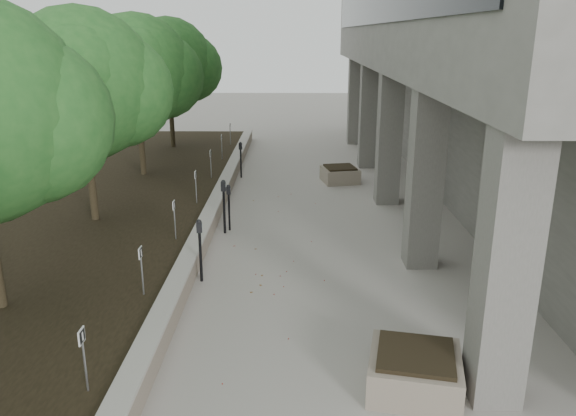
{
  "coord_description": "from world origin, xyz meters",
  "views": [
    {
      "loc": [
        0.5,
        -6.14,
        5.13
      ],
      "look_at": [
        0.35,
        6.48,
        1.2
      ],
      "focal_mm": 35.06,
      "sensor_mm": 36.0,
      "label": 1
    }
  ],
  "objects_px": {
    "parking_meter_4": "(224,207)",
    "crabapple_tree_3": "(85,117)",
    "parking_meter_3": "(229,208)",
    "parking_meter_5": "(241,160)",
    "crabapple_tree_4": "(138,95)",
    "crabapple_tree_5": "(169,83)",
    "parking_meter_2": "(200,251)",
    "planter_front": "(415,371)",
    "planter_back": "(340,174)"
  },
  "relations": [
    {
      "from": "crabapple_tree_5",
      "to": "planter_back",
      "type": "relative_size",
      "value": 4.49
    },
    {
      "from": "crabapple_tree_5",
      "to": "parking_meter_4",
      "type": "relative_size",
      "value": 3.69
    },
    {
      "from": "crabapple_tree_3",
      "to": "crabapple_tree_4",
      "type": "height_order",
      "value": "same"
    },
    {
      "from": "parking_meter_5",
      "to": "planter_back",
      "type": "height_order",
      "value": "parking_meter_5"
    },
    {
      "from": "parking_meter_5",
      "to": "parking_meter_4",
      "type": "bearing_deg",
      "value": -79.99
    },
    {
      "from": "crabapple_tree_3",
      "to": "parking_meter_3",
      "type": "height_order",
      "value": "crabapple_tree_3"
    },
    {
      "from": "parking_meter_3",
      "to": "crabapple_tree_5",
      "type": "bearing_deg",
      "value": 107.16
    },
    {
      "from": "crabapple_tree_4",
      "to": "crabapple_tree_3",
      "type": "bearing_deg",
      "value": -90.0
    },
    {
      "from": "crabapple_tree_5",
      "to": "parking_meter_2",
      "type": "bearing_deg",
      "value": -75.79
    },
    {
      "from": "parking_meter_3",
      "to": "planter_front",
      "type": "xyz_separation_m",
      "value": [
        3.57,
        -7.1,
        -0.33
      ]
    },
    {
      "from": "parking_meter_2",
      "to": "planter_front",
      "type": "height_order",
      "value": "parking_meter_2"
    },
    {
      "from": "parking_meter_2",
      "to": "parking_meter_4",
      "type": "height_order",
      "value": "parking_meter_4"
    },
    {
      "from": "planter_front",
      "to": "planter_back",
      "type": "bearing_deg",
      "value": 90.8
    },
    {
      "from": "crabapple_tree_5",
      "to": "parking_meter_3",
      "type": "bearing_deg",
      "value": -70.02
    },
    {
      "from": "crabapple_tree_4",
      "to": "parking_meter_5",
      "type": "relative_size",
      "value": 4.04
    },
    {
      "from": "crabapple_tree_4",
      "to": "parking_meter_4",
      "type": "distance_m",
      "value": 6.49
    },
    {
      "from": "crabapple_tree_4",
      "to": "parking_meter_5",
      "type": "height_order",
      "value": "crabapple_tree_4"
    },
    {
      "from": "parking_meter_2",
      "to": "crabapple_tree_4",
      "type": "bearing_deg",
      "value": 102.15
    },
    {
      "from": "planter_back",
      "to": "crabapple_tree_3",
      "type": "bearing_deg",
      "value": -141.41
    },
    {
      "from": "parking_meter_2",
      "to": "parking_meter_4",
      "type": "relative_size",
      "value": 0.96
    },
    {
      "from": "planter_front",
      "to": "planter_back",
      "type": "xyz_separation_m",
      "value": [
        -0.17,
        12.36,
        -0.03
      ]
    },
    {
      "from": "parking_meter_2",
      "to": "parking_meter_4",
      "type": "distance_m",
      "value": 3.07
    },
    {
      "from": "parking_meter_4",
      "to": "parking_meter_5",
      "type": "relative_size",
      "value": 1.1
    },
    {
      "from": "crabapple_tree_3",
      "to": "planter_back",
      "type": "bearing_deg",
      "value": 38.59
    },
    {
      "from": "parking_meter_2",
      "to": "planter_front",
      "type": "relative_size",
      "value": 1.06
    },
    {
      "from": "crabapple_tree_4",
      "to": "planter_back",
      "type": "bearing_deg",
      "value": 4.4
    },
    {
      "from": "parking_meter_4",
      "to": "planter_front",
      "type": "height_order",
      "value": "parking_meter_4"
    },
    {
      "from": "planter_front",
      "to": "parking_meter_5",
      "type": "bearing_deg",
      "value": 106.34
    },
    {
      "from": "parking_meter_2",
      "to": "planter_front",
      "type": "xyz_separation_m",
      "value": [
        3.81,
        -3.81,
        -0.39
      ]
    },
    {
      "from": "parking_meter_2",
      "to": "planter_back",
      "type": "height_order",
      "value": "parking_meter_2"
    },
    {
      "from": "parking_meter_3",
      "to": "planter_front",
      "type": "relative_size",
      "value": 0.96
    },
    {
      "from": "parking_meter_4",
      "to": "parking_meter_3",
      "type": "bearing_deg",
      "value": 68.23
    },
    {
      "from": "crabapple_tree_3",
      "to": "planter_back",
      "type": "distance_m",
      "value": 9.31
    },
    {
      "from": "crabapple_tree_5",
      "to": "planter_front",
      "type": "relative_size",
      "value": 4.07
    },
    {
      "from": "parking_meter_4",
      "to": "crabapple_tree_4",
      "type": "bearing_deg",
      "value": 127.1
    },
    {
      "from": "crabapple_tree_3",
      "to": "crabapple_tree_4",
      "type": "distance_m",
      "value": 5.0
    },
    {
      "from": "planter_front",
      "to": "planter_back",
      "type": "height_order",
      "value": "planter_front"
    },
    {
      "from": "crabapple_tree_3",
      "to": "parking_meter_2",
      "type": "xyz_separation_m",
      "value": [
        3.3,
        -3.02,
        -2.41
      ]
    },
    {
      "from": "crabapple_tree_4",
      "to": "planter_back",
      "type": "distance_m",
      "value": 7.51
    },
    {
      "from": "parking_meter_5",
      "to": "crabapple_tree_4",
      "type": "bearing_deg",
      "value": -153.14
    },
    {
      "from": "planter_front",
      "to": "crabapple_tree_5",
      "type": "bearing_deg",
      "value": 112.89
    },
    {
      "from": "crabapple_tree_5",
      "to": "parking_meter_2",
      "type": "distance_m",
      "value": 13.65
    },
    {
      "from": "crabapple_tree_5",
      "to": "parking_meter_3",
      "type": "relative_size",
      "value": 4.24
    },
    {
      "from": "planter_back",
      "to": "crabapple_tree_5",
      "type": "bearing_deg",
      "value": 147.21
    },
    {
      "from": "crabapple_tree_3",
      "to": "parking_meter_4",
      "type": "bearing_deg",
      "value": 0.66
    },
    {
      "from": "crabapple_tree_3",
      "to": "planter_back",
      "type": "xyz_separation_m",
      "value": [
        6.93,
        5.53,
        -2.84
      ]
    },
    {
      "from": "crabapple_tree_3",
      "to": "parking_meter_4",
      "type": "xyz_separation_m",
      "value": [
        3.44,
        0.04,
        -2.38
      ]
    },
    {
      "from": "parking_meter_4",
      "to": "crabapple_tree_3",
      "type": "bearing_deg",
      "value": -176.95
    },
    {
      "from": "parking_meter_2",
      "to": "parking_meter_4",
      "type": "xyz_separation_m",
      "value": [
        0.14,
        3.06,
        0.03
      ]
    },
    {
      "from": "parking_meter_3",
      "to": "parking_meter_4",
      "type": "distance_m",
      "value": 0.27
    }
  ]
}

